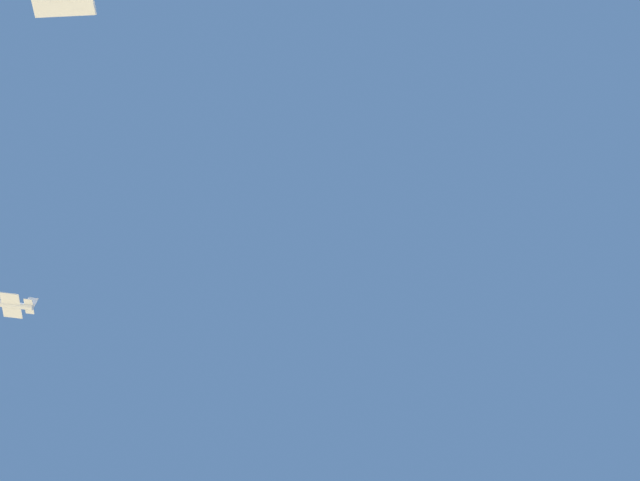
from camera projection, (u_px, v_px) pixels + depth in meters
chase_jet_right_wing at (5, 304)px, 148.69m from camera, size 13.15×12.50×4.00m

